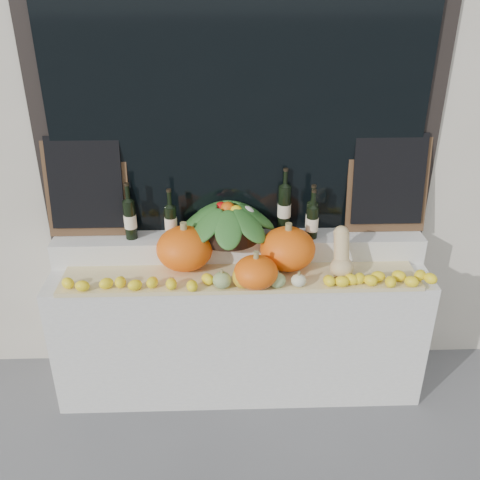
% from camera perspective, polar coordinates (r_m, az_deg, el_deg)
% --- Properties ---
extents(storefront_facade, '(7.00, 0.94, 4.50)m').
position_cam_1_polar(storefront_facade, '(3.56, -0.45, 22.52)').
color(storefront_facade, beige).
rests_on(storefront_facade, ground).
extents(display_sill, '(2.30, 0.55, 0.88)m').
position_cam_1_polar(display_sill, '(3.52, -0.04, -9.34)').
color(display_sill, silver).
rests_on(display_sill, ground).
extents(rear_tier, '(2.30, 0.25, 0.16)m').
position_cam_1_polar(rear_tier, '(3.37, -0.13, -0.68)').
color(rear_tier, silver).
rests_on(rear_tier, display_sill).
extents(straw_bedding, '(2.10, 0.32, 0.02)m').
position_cam_1_polar(straw_bedding, '(3.16, 0.03, -4.08)').
color(straw_bedding, tan).
rests_on(straw_bedding, display_sill).
extents(pumpkin_left, '(0.42, 0.42, 0.26)m').
position_cam_1_polar(pumpkin_left, '(3.20, -5.92, -0.90)').
color(pumpkin_left, '#FF630D').
rests_on(pumpkin_left, straw_bedding).
extents(pumpkin_right, '(0.44, 0.44, 0.26)m').
position_cam_1_polar(pumpkin_right, '(3.20, 5.11, -0.94)').
color(pumpkin_right, '#FF630D').
rests_on(pumpkin_right, straw_bedding).
extents(pumpkin_center, '(0.27, 0.27, 0.18)m').
position_cam_1_polar(pumpkin_center, '(3.02, 1.70, -3.45)').
color(pumpkin_center, '#FF630D').
rests_on(pumpkin_center, straw_bedding).
extents(butternut_squash, '(0.14, 0.20, 0.29)m').
position_cam_1_polar(butternut_squash, '(3.17, 10.77, -1.70)').
color(butternut_squash, tan).
rests_on(butternut_squash, straw_bedding).
extents(decorative_gourds, '(0.53, 0.12, 0.16)m').
position_cam_1_polar(decorative_gourds, '(3.03, 1.31, -4.17)').
color(decorative_gourds, '#31651E').
rests_on(decorative_gourds, straw_bedding).
extents(lemon_heap, '(2.20, 0.16, 0.06)m').
position_cam_1_polar(lemon_heap, '(3.05, 0.10, -4.44)').
color(lemon_heap, yellow).
rests_on(lemon_heap, straw_bedding).
extents(produce_bowl, '(0.62, 0.62, 0.24)m').
position_cam_1_polar(produce_bowl, '(3.27, -1.30, 2.19)').
color(produce_bowl, black).
rests_on(produce_bowl, rear_tier).
extents(wine_bottle_far_left, '(0.08, 0.08, 0.36)m').
position_cam_1_polar(wine_bottle_far_left, '(3.31, -11.65, 2.22)').
color(wine_bottle_far_left, black).
rests_on(wine_bottle_far_left, rear_tier).
extents(wine_bottle_near_left, '(0.08, 0.08, 0.32)m').
position_cam_1_polar(wine_bottle_near_left, '(3.29, -7.40, 1.98)').
color(wine_bottle_near_left, black).
rests_on(wine_bottle_near_left, rear_tier).
extents(wine_bottle_tall, '(0.08, 0.08, 0.41)m').
position_cam_1_polar(wine_bottle_tall, '(3.34, 4.74, 3.42)').
color(wine_bottle_tall, black).
rests_on(wine_bottle_tall, rear_tier).
extents(wine_bottle_near_right, '(0.08, 0.08, 0.33)m').
position_cam_1_polar(wine_bottle_near_right, '(3.31, 7.66, 2.29)').
color(wine_bottle_near_right, black).
rests_on(wine_bottle_near_right, rear_tier).
extents(wine_bottle_far_right, '(0.08, 0.08, 0.31)m').
position_cam_1_polar(wine_bottle_far_right, '(3.29, 7.70, 1.94)').
color(wine_bottle_far_right, black).
rests_on(wine_bottle_far_right, rear_tier).
extents(chalkboard_left, '(0.50, 0.12, 0.62)m').
position_cam_1_polar(chalkboard_left, '(3.36, -16.11, 5.67)').
color(chalkboard_left, '#4C331E').
rests_on(chalkboard_left, rear_tier).
extents(chalkboard_right, '(0.50, 0.12, 0.62)m').
position_cam_1_polar(chalkboard_right, '(3.41, 15.55, 6.05)').
color(chalkboard_right, '#4C331E').
rests_on(chalkboard_right, rear_tier).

